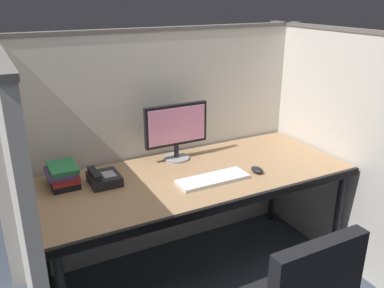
# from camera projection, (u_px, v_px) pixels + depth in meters

# --- Properties ---
(cubicle_partition_rear) EXTENTS (2.21, 0.06, 1.57)m
(cubicle_partition_rear) POSITION_uv_depth(u_px,v_px,m) (166.00, 144.00, 2.80)
(cubicle_partition_rear) COLOR beige
(cubicle_partition_rear) RESTS_ON ground
(cubicle_partition_left) EXTENTS (0.06, 1.41, 1.57)m
(cubicle_partition_left) POSITION_uv_depth(u_px,v_px,m) (22.00, 213.00, 1.92)
(cubicle_partition_left) COLOR beige
(cubicle_partition_left) RESTS_ON ground
(cubicle_partition_right) EXTENTS (0.06, 1.41, 1.57)m
(cubicle_partition_right) POSITION_uv_depth(u_px,v_px,m) (330.00, 145.00, 2.78)
(cubicle_partition_right) COLOR beige
(cubicle_partition_right) RESTS_ON ground
(desk) EXTENTS (1.90, 0.80, 0.74)m
(desk) POSITION_uv_depth(u_px,v_px,m) (197.00, 182.00, 2.46)
(desk) COLOR #997551
(desk) RESTS_ON ground
(monitor_center) EXTENTS (0.43, 0.17, 0.37)m
(monitor_center) POSITION_uv_depth(u_px,v_px,m) (176.00, 128.00, 2.59)
(monitor_center) COLOR gray
(monitor_center) RESTS_ON desk
(keyboard_main) EXTENTS (0.43, 0.15, 0.02)m
(keyboard_main) POSITION_uv_depth(u_px,v_px,m) (213.00, 179.00, 2.36)
(keyboard_main) COLOR silver
(keyboard_main) RESTS_ON desk
(computer_mouse) EXTENTS (0.06, 0.10, 0.04)m
(computer_mouse) POSITION_uv_depth(u_px,v_px,m) (257.00, 170.00, 2.47)
(computer_mouse) COLOR black
(computer_mouse) RESTS_ON desk
(book_stack) EXTENTS (0.17, 0.22, 0.12)m
(book_stack) POSITION_uv_depth(u_px,v_px,m) (63.00, 175.00, 2.29)
(book_stack) COLOR black
(book_stack) RESTS_ON desk
(desk_phone) EXTENTS (0.17, 0.19, 0.09)m
(desk_phone) POSITION_uv_depth(u_px,v_px,m) (103.00, 178.00, 2.32)
(desk_phone) COLOR black
(desk_phone) RESTS_ON desk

